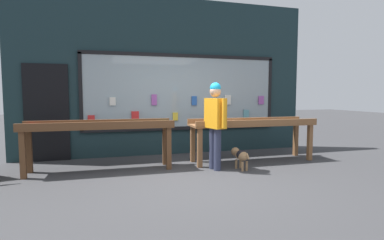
{
  "coord_description": "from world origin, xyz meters",
  "views": [
    {
      "loc": [
        -1.45,
        -4.77,
        1.44
      ],
      "look_at": [
        0.16,
        0.87,
        0.94
      ],
      "focal_mm": 28.0,
      "sensor_mm": 36.0,
      "label": 1
    }
  ],
  "objects": [
    {
      "name": "person_browsing",
      "position": [
        0.54,
        0.57,
        0.98
      ],
      "size": [
        0.32,
        0.65,
        1.67
      ],
      "rotation": [
        0.0,
        0.0,
        1.82
      ],
      "color": "#2D334C",
      "rests_on": "ground_plane"
    },
    {
      "name": "ground_plane",
      "position": [
        0.0,
        0.0,
        0.0
      ],
      "size": [
        40.0,
        40.0,
        0.0
      ],
      "primitive_type": "plane",
      "color": "#38383A"
    },
    {
      "name": "display_table_right",
      "position": [
        1.58,
        1.07,
        0.75
      ],
      "size": [
        2.74,
        0.72,
        0.92
      ],
      "color": "brown",
      "rests_on": "ground_plane"
    },
    {
      "name": "shopfront_facade",
      "position": [
        -0.02,
        2.39,
        1.83
      ],
      "size": [
        7.04,
        0.29,
        3.73
      ],
      "color": "#192D33",
      "rests_on": "ground_plane"
    },
    {
      "name": "small_dog",
      "position": [
        1.02,
        0.46,
        0.27
      ],
      "size": [
        0.23,
        0.58,
        0.4
      ],
      "rotation": [
        0.0,
        0.0,
        1.68
      ],
      "color": "#99724C",
      "rests_on": "ground_plane"
    },
    {
      "name": "display_table_left",
      "position": [
        -1.58,
        1.07,
        0.77
      ],
      "size": [
        2.74,
        0.62,
        0.96
      ],
      "color": "brown",
      "rests_on": "ground_plane"
    }
  ]
}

